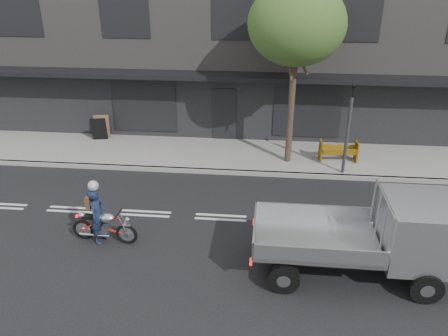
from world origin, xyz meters
The scene contains 11 objects.
ground centered at (0.00, 0.00, 0.00)m, with size 80.00×80.00×0.00m, color black.
sidewalk centered at (0.00, 4.70, 0.07)m, with size 32.00×3.20×0.15m, color gray.
kerb centered at (0.00, 3.10, 0.07)m, with size 32.00×0.20×0.15m, color gray.
building_main centered at (0.00, 11.30, 4.00)m, with size 26.00×10.00×8.00m, color slate.
street_tree centered at (2.20, 4.20, 5.28)m, with size 3.40×3.40×6.74m.
traffic_light_pole centered at (4.20, 3.35, 1.65)m, with size 0.12×0.12×3.50m.
motorcycle centered at (-3.14, -1.56, 0.51)m, with size 1.94×0.56×1.00m.
rider centered at (-3.29, -1.56, 0.82)m, with size 0.60×0.39×1.64m, color #16213D.
flatbed_ute centered at (4.64, -2.31, 1.29)m, with size 4.89×2.06×2.26m.
construction_barrier centered at (4.15, 4.21, 0.56)m, with size 1.48×0.59×0.83m, color #F4AA0C, non-canonical shape.
sandwich_board centered at (-5.88, 5.58, 0.66)m, with size 0.65×0.43×1.03m, color black, non-canonical shape.
Camera 1 is at (1.24, -11.56, 7.26)m, focal length 35.00 mm.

